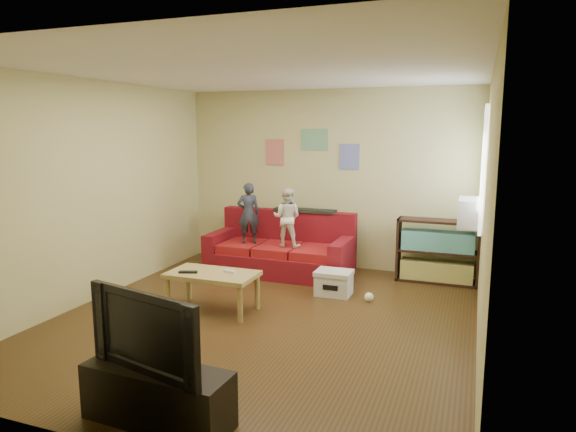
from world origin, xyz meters
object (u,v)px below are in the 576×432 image
(coffee_table, at_px, (212,278))
(television, at_px, (155,329))
(child_b, at_px, (287,217))
(child_a, at_px, (249,213))
(sofa, at_px, (282,252))
(file_box, at_px, (334,283))
(bookshelf, at_px, (437,254))
(tv_stand, at_px, (158,395))

(coffee_table, height_order, television, television)
(child_b, height_order, coffee_table, child_b)
(child_a, bearing_deg, television, 80.60)
(child_a, xyz_separation_m, television, (1.05, -3.86, -0.17))
(sofa, bearing_deg, file_box, -37.10)
(child_b, height_order, television, child_b)
(sofa, height_order, bookshelf, sofa)
(sofa, height_order, child_b, child_b)
(sofa, distance_m, tv_stand, 4.08)
(coffee_table, xyz_separation_m, file_box, (1.17, 1.06, -0.24))
(sofa, xyz_separation_m, child_a, (-0.45, -0.17, 0.58))
(coffee_table, height_order, file_box, coffee_table)
(sofa, distance_m, television, 4.10)
(child_a, distance_m, bookshelf, 2.74)
(child_a, height_order, file_box, child_a)
(coffee_table, bearing_deg, child_a, 100.11)
(sofa, relative_size, file_box, 4.54)
(sofa, distance_m, bookshelf, 2.23)
(sofa, xyz_separation_m, child_b, (0.15, -0.17, 0.55))
(coffee_table, relative_size, bookshelf, 0.94)
(child_a, xyz_separation_m, bookshelf, (2.66, 0.45, -0.50))
(tv_stand, bearing_deg, television, 0.00)
(sofa, bearing_deg, tv_stand, -81.57)
(child_b, xyz_separation_m, file_box, (0.87, -0.60, -0.70))
(child_b, distance_m, tv_stand, 3.94)
(sofa, distance_m, coffee_table, 1.84)
(tv_stand, height_order, television, television)
(child_a, relative_size, tv_stand, 0.81)
(sofa, relative_size, child_b, 2.47)
(tv_stand, bearing_deg, child_a, 108.16)
(bookshelf, xyz_separation_m, file_box, (-1.19, -1.05, -0.23))
(file_box, bearing_deg, coffee_table, -137.77)
(child_b, height_order, bookshelf, child_b)
(sofa, bearing_deg, child_b, -49.25)
(bookshelf, bearing_deg, sofa, -172.83)
(child_b, distance_m, bookshelf, 2.16)
(child_b, bearing_deg, file_box, 141.88)
(bookshelf, xyz_separation_m, television, (-1.61, -4.31, 0.32))
(coffee_table, xyz_separation_m, tv_stand, (0.75, -2.20, -0.19))
(child_b, bearing_deg, sofa, -52.86)
(file_box, height_order, tv_stand, tv_stand)
(coffee_table, bearing_deg, tv_stand, -71.11)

